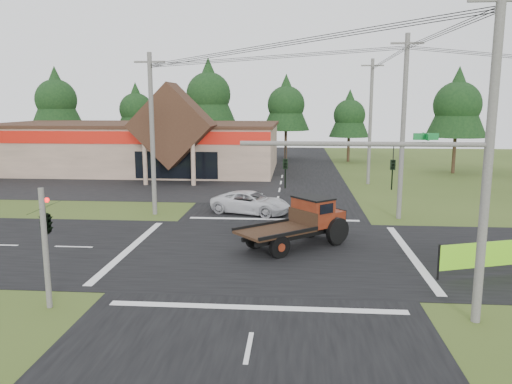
# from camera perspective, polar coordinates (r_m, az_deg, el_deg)

# --- Properties ---
(ground) EXTENTS (120.00, 120.00, 0.00)m
(ground) POSITION_cam_1_polar(r_m,az_deg,el_deg) (25.07, 1.32, -6.84)
(ground) COLOR #394D1B
(ground) RESTS_ON ground
(road_ns) EXTENTS (12.00, 120.00, 0.02)m
(road_ns) POSITION_cam_1_polar(r_m,az_deg,el_deg) (25.06, 1.32, -6.82)
(road_ns) COLOR black
(road_ns) RESTS_ON ground
(road_ew) EXTENTS (120.00, 12.00, 0.02)m
(road_ew) POSITION_cam_1_polar(r_m,az_deg,el_deg) (25.06, 1.32, -6.82)
(road_ew) COLOR black
(road_ew) RESTS_ON ground
(parking_apron) EXTENTS (28.00, 14.00, 0.02)m
(parking_apron) POSITION_cam_1_polar(r_m,az_deg,el_deg) (46.18, -14.90, 0.67)
(parking_apron) COLOR black
(parking_apron) RESTS_ON ground
(cvs_building) EXTENTS (30.40, 18.20, 9.19)m
(cvs_building) POSITION_cam_1_polar(r_m,az_deg,el_deg) (56.34, -13.11, 5.23)
(cvs_building) COLOR #8B715E
(cvs_building) RESTS_ON ground
(traffic_signal_mast) EXTENTS (8.12, 0.24, 7.00)m
(traffic_signal_mast) POSITION_cam_1_polar(r_m,az_deg,el_deg) (17.28, 19.52, -0.07)
(traffic_signal_mast) COLOR #595651
(traffic_signal_mast) RESTS_ON ground
(traffic_signal_corner) EXTENTS (0.53, 2.48, 4.40)m
(traffic_signal_corner) POSITION_cam_1_polar(r_m,az_deg,el_deg) (19.20, -22.96, -2.06)
(traffic_signal_corner) COLOR #595651
(traffic_signal_corner) RESTS_ON ground
(utility_pole_nr) EXTENTS (2.00, 0.30, 11.00)m
(utility_pole_nr) POSITION_cam_1_polar(r_m,az_deg,el_deg) (17.64, 25.05, 3.74)
(utility_pole_nr) COLOR #595651
(utility_pole_nr) RESTS_ON ground
(utility_pole_nw) EXTENTS (2.00, 0.30, 10.50)m
(utility_pole_nw) POSITION_cam_1_polar(r_m,az_deg,el_deg) (33.34, -11.79, 6.59)
(utility_pole_nw) COLOR #595651
(utility_pole_nw) RESTS_ON ground
(utility_pole_ne) EXTENTS (2.00, 0.30, 11.50)m
(utility_pole_ne) POSITION_cam_1_polar(r_m,az_deg,el_deg) (32.66, 16.47, 7.21)
(utility_pole_ne) COLOR #595651
(utility_pole_ne) RESTS_ON ground
(utility_pole_n) EXTENTS (2.00, 0.30, 11.20)m
(utility_pole_n) POSITION_cam_1_polar(r_m,az_deg,el_deg) (46.45, 12.94, 7.91)
(utility_pole_n) COLOR #595651
(utility_pole_n) RESTS_ON ground
(tree_row_a) EXTENTS (6.72, 6.72, 12.12)m
(tree_row_a) POSITION_cam_1_polar(r_m,az_deg,el_deg) (71.21, -21.89, 9.98)
(tree_row_a) COLOR #332316
(tree_row_a) RESTS_ON ground
(tree_row_b) EXTENTS (5.60, 5.60, 10.10)m
(tree_row_b) POSITION_cam_1_polar(r_m,az_deg,el_deg) (69.31, -13.55, 9.32)
(tree_row_b) COLOR #332316
(tree_row_b) RESTS_ON ground
(tree_row_c) EXTENTS (7.28, 7.28, 13.13)m
(tree_row_c) POSITION_cam_1_polar(r_m,az_deg,el_deg) (65.94, -5.44, 11.28)
(tree_row_c) COLOR #332316
(tree_row_c) RESTS_ON ground
(tree_row_d) EXTENTS (6.16, 6.16, 11.11)m
(tree_row_d) POSITION_cam_1_polar(r_m,az_deg,el_deg) (65.96, 3.46, 10.14)
(tree_row_d) COLOR #332316
(tree_row_d) RESTS_ON ground
(tree_row_e) EXTENTS (5.04, 5.04, 9.09)m
(tree_row_e) POSITION_cam_1_polar(r_m,az_deg,el_deg) (64.30, 10.64, 8.79)
(tree_row_e) COLOR #332316
(tree_row_e) RESTS_ON ground
(tree_side_ne) EXTENTS (6.16, 6.16, 11.11)m
(tree_side_ne) POSITION_cam_1_polar(r_m,az_deg,el_deg) (56.46, 22.05, 9.44)
(tree_side_ne) COLOR #332316
(tree_side_ne) RESTS_ON ground
(antique_flatbed_truck) EXTENTS (6.15, 5.72, 2.55)m
(antique_flatbed_truck) POSITION_cam_1_polar(r_m,az_deg,el_deg) (25.57, 4.46, -3.57)
(antique_flatbed_truck) COLOR #54190C
(antique_flatbed_truck) RESTS_ON ground
(roadside_banner) EXTENTS (4.33, 1.59, 1.55)m
(roadside_banner) POSITION_cam_1_polar(r_m,az_deg,el_deg) (23.60, 24.62, -6.90)
(roadside_banner) COLOR #78D81C
(roadside_banner) RESTS_ON ground
(white_pickup) EXTENTS (5.81, 4.01, 1.48)m
(white_pickup) POSITION_cam_1_polar(r_m,az_deg,el_deg) (33.49, -0.58, -1.21)
(white_pickup) COLOR silver
(white_pickup) RESTS_ON ground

